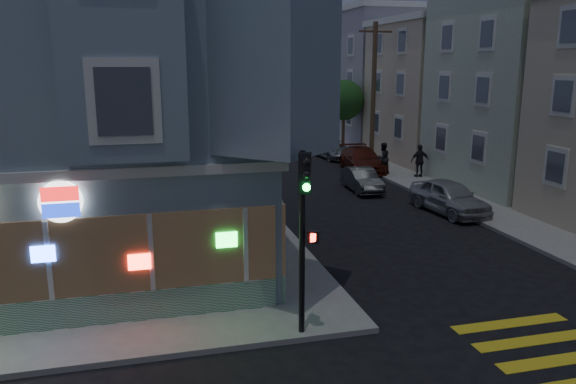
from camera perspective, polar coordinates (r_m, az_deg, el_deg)
name	(u,v)px	position (r m, az deg, el deg)	size (l,w,h in m)	color
sidewalk_ne	(525,160)	(42.07, 22.94, 2.98)	(24.00, 42.00, 0.15)	gray
corner_building	(32,87)	(21.19, -24.59, 9.71)	(14.60, 14.60, 11.40)	gray
row_house_b	(563,86)	(33.94, 26.14, 9.62)	(12.00, 8.60, 10.50)	#A7B79F
row_house_c	(469,92)	(41.25, 17.88, 9.60)	(12.00, 8.60, 9.00)	#BAA990
row_house_d	(410,78)	(49.07, 12.27, 11.22)	(12.00, 8.60, 10.50)	#A199A8
utility_pole	(373,92)	(36.87, 8.67, 9.98)	(2.20, 0.30, 9.00)	#4C3826
street_tree_near	(344,100)	(42.56, 5.69, 9.27)	(3.00, 3.00, 5.30)	#4C3826
street_tree_far	(313,95)	(50.14, 2.51, 9.85)	(3.00, 3.00, 5.30)	#4C3826
pedestrian_a	(383,158)	(33.89, 9.61, 3.40)	(0.91, 0.71, 1.88)	black
pedestrian_b	(420,161)	(33.40, 13.24, 3.11)	(1.11, 0.46, 1.90)	#242128
parked_car_a	(449,197)	(26.15, 16.05, -0.47)	(1.79, 4.44, 1.51)	#A9AAB0
parked_car_b	(362,180)	(29.82, 7.51, 1.25)	(1.30, 3.72, 1.23)	#383C3E
parked_car_c	(362,160)	(35.31, 7.54, 3.26)	(2.07, 5.09, 1.48)	#5F2115
parked_car_d	(335,150)	(40.13, 4.76, 4.32)	(2.08, 4.52, 1.26)	#979DA0
traffic_signal	(304,213)	(13.02, 1.67, -2.16)	(0.57, 0.50, 4.49)	black
fire_hydrant	(460,201)	(26.57, 17.06, -0.84)	(0.41, 0.24, 0.71)	white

